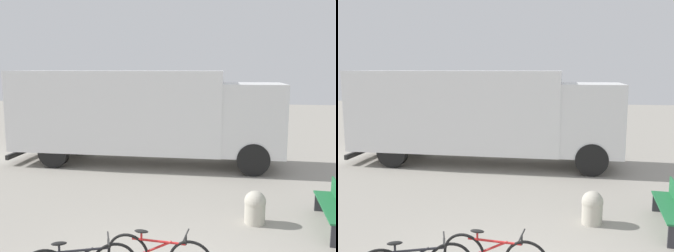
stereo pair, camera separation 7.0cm
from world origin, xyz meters
TOP-DOWN VIEW (x-y plane):
  - delivery_truck at (-1.87, 7.45)m, footprint 8.96×2.30m
  - park_bench at (3.07, 2.86)m, footprint 0.54×1.92m
  - bollard_near_bench at (1.50, 2.86)m, footprint 0.44×0.44m

SIDE VIEW (x-z plane):
  - bollard_near_bench at x=1.50m, z-range 0.01..0.70m
  - park_bench at x=3.07m, z-range 0.05..0.87m
  - delivery_truck at x=-1.87m, z-range 0.18..3.29m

